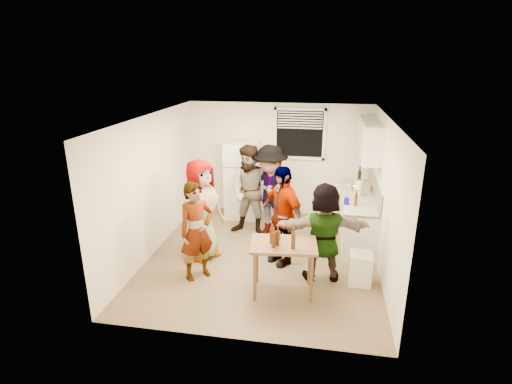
% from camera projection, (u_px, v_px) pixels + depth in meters
% --- Properties ---
extents(room, '(4.00, 4.50, 2.50)m').
position_uv_depth(room, '(263.00, 257.00, 7.21)').
color(room, white).
rests_on(room, ground).
extents(window, '(1.12, 0.10, 1.06)m').
position_uv_depth(window, '(300.00, 134.00, 8.61)').
color(window, white).
rests_on(window, room).
extents(refrigerator, '(0.70, 0.70, 1.70)m').
position_uv_depth(refrigerator, '(243.00, 180.00, 8.81)').
color(refrigerator, white).
rests_on(refrigerator, ground).
extents(counter_lower, '(0.60, 2.20, 0.86)m').
position_uv_depth(counter_lower, '(357.00, 217.00, 7.87)').
color(counter_lower, white).
rests_on(counter_lower, ground).
extents(countertop, '(0.64, 2.22, 0.04)m').
position_uv_depth(countertop, '(359.00, 196.00, 7.73)').
color(countertop, beige).
rests_on(countertop, counter_lower).
extents(backsplash, '(0.03, 2.20, 0.36)m').
position_uv_depth(backsplash, '(375.00, 186.00, 7.62)').
color(backsplash, '#A7A49A').
rests_on(backsplash, countertop).
extents(upper_cabinets, '(0.34, 1.60, 0.70)m').
position_uv_depth(upper_cabinets, '(370.00, 139.00, 7.55)').
color(upper_cabinets, white).
rests_on(upper_cabinets, room).
extents(kettle, '(0.29, 0.27, 0.20)m').
position_uv_depth(kettle, '(355.00, 191.00, 7.95)').
color(kettle, silver).
rests_on(kettle, countertop).
extents(paper_towel, '(0.13, 0.13, 0.29)m').
position_uv_depth(paper_towel, '(358.00, 196.00, 7.65)').
color(paper_towel, white).
rests_on(paper_towel, countertop).
extents(wine_bottle, '(0.07, 0.07, 0.27)m').
position_uv_depth(wine_bottle, '(359.00, 183.00, 8.40)').
color(wine_bottle, black).
rests_on(wine_bottle, countertop).
extents(beer_bottle_counter, '(0.06, 0.06, 0.22)m').
position_uv_depth(beer_bottle_counter, '(355.00, 206.00, 7.15)').
color(beer_bottle_counter, '#47230C').
rests_on(beer_bottle_counter, countertop).
extents(blue_cup, '(0.10, 0.10, 0.13)m').
position_uv_depth(blue_cup, '(346.00, 204.00, 7.21)').
color(blue_cup, '#1510B0').
rests_on(blue_cup, countertop).
extents(picture_frame, '(0.02, 0.18, 0.15)m').
position_uv_depth(picture_frame, '(370.00, 187.00, 7.90)').
color(picture_frame, '#BA903E').
rests_on(picture_frame, countertop).
extents(trash_bin, '(0.35, 0.35, 0.51)m').
position_uv_depth(trash_bin, '(360.00, 269.00, 6.30)').
color(trash_bin, white).
rests_on(trash_bin, ground).
extents(serving_table, '(1.03, 0.74, 0.82)m').
position_uv_depth(serving_table, '(282.00, 292.00, 6.14)').
color(serving_table, brown).
rests_on(serving_table, ground).
extents(beer_bottle_table, '(0.06, 0.06, 0.24)m').
position_uv_depth(beer_bottle_table, '(293.00, 248.00, 5.72)').
color(beer_bottle_table, '#47230C').
rests_on(beer_bottle_table, serving_table).
extents(red_cup, '(0.08, 0.08, 0.11)m').
position_uv_depth(red_cup, '(277.00, 238.00, 6.04)').
color(red_cup, maroon).
rests_on(red_cup, serving_table).
extents(guest_grey, '(2.00, 1.71, 0.57)m').
position_uv_depth(guest_grey, '(203.00, 256.00, 7.24)').
color(guest_grey, '#999999').
rests_on(guest_grey, ground).
extents(guest_stripe, '(1.57, 1.55, 0.39)m').
position_uv_depth(guest_stripe, '(199.00, 276.00, 6.58)').
color(guest_stripe, '#141933').
rests_on(guest_stripe, ground).
extents(guest_back_left, '(1.24, 1.98, 0.70)m').
position_uv_depth(guest_back_left, '(251.00, 234.00, 8.14)').
color(guest_back_left, brown).
rests_on(guest_back_left, ground).
extents(guest_back_right, '(1.91, 2.20, 0.69)m').
position_uv_depth(guest_back_right, '(270.00, 235.00, 8.10)').
color(guest_back_right, '#3D3D42').
rests_on(guest_back_right, ground).
extents(guest_black, '(1.96, 1.96, 0.43)m').
position_uv_depth(guest_black, '(281.00, 261.00, 7.05)').
color(guest_black, black).
rests_on(guest_black, ground).
extents(guest_orange, '(1.75, 1.85, 0.48)m').
position_uv_depth(guest_orange, '(321.00, 278.00, 6.53)').
color(guest_orange, '#EA8755').
rests_on(guest_orange, ground).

